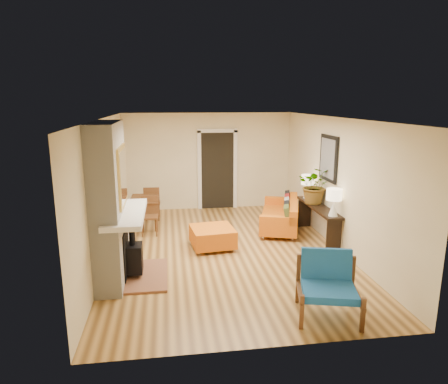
# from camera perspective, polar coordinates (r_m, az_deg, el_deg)

# --- Properties ---
(room_shell) EXTENTS (6.50, 6.50, 6.50)m
(room_shell) POSITION_cam_1_polar(r_m,az_deg,el_deg) (10.33, 1.41, 3.62)
(room_shell) COLOR tan
(room_shell) RESTS_ON ground
(fireplace) EXTENTS (1.09, 1.68, 2.60)m
(fireplace) POSITION_cam_1_polar(r_m,az_deg,el_deg) (6.70, -15.70, -2.09)
(fireplace) COLOR white
(fireplace) RESTS_ON ground
(sofa) EXTENTS (1.33, 2.03, 0.74)m
(sofa) POSITION_cam_1_polar(r_m,az_deg,el_deg) (9.37, 8.38, -3.27)
(sofa) COLOR silver
(sofa) RESTS_ON ground
(ottoman) EXTENTS (0.92, 0.92, 0.42)m
(ottoman) POSITION_cam_1_polar(r_m,az_deg,el_deg) (8.11, -1.65, -6.33)
(ottoman) COLOR silver
(ottoman) RESTS_ON ground
(blue_chair) EXTENTS (1.00, 0.98, 0.87)m
(blue_chair) POSITION_cam_1_polar(r_m,az_deg,el_deg) (5.88, 14.59, -12.20)
(blue_chair) COLOR brown
(blue_chair) RESTS_ON ground
(dining_table) EXTENTS (0.68, 1.59, 0.85)m
(dining_table) POSITION_cam_1_polar(r_m,az_deg,el_deg) (9.51, -10.85, -1.63)
(dining_table) COLOR brown
(dining_table) RESTS_ON ground
(console_table) EXTENTS (0.34, 1.85, 0.72)m
(console_table) POSITION_cam_1_polar(r_m,az_deg,el_deg) (8.77, 13.32, -2.90)
(console_table) COLOR black
(console_table) RESTS_ON ground
(lamp_near) EXTENTS (0.30, 0.30, 0.54)m
(lamp_near) POSITION_cam_1_polar(r_m,az_deg,el_deg) (7.98, 15.43, -0.98)
(lamp_near) COLOR white
(lamp_near) RESTS_ON console_table
(lamp_far) EXTENTS (0.30, 0.30, 0.54)m
(lamp_far) POSITION_cam_1_polar(r_m,az_deg,el_deg) (9.31, 11.87, 1.18)
(lamp_far) COLOR white
(lamp_far) RESTS_ON console_table
(houseplant) EXTENTS (0.89, 0.82, 0.82)m
(houseplant) POSITION_cam_1_polar(r_m,az_deg,el_deg) (8.83, 12.95, 0.96)
(houseplant) COLOR #1E5919
(houseplant) RESTS_ON console_table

